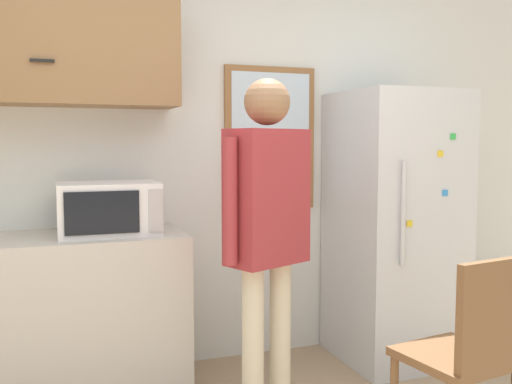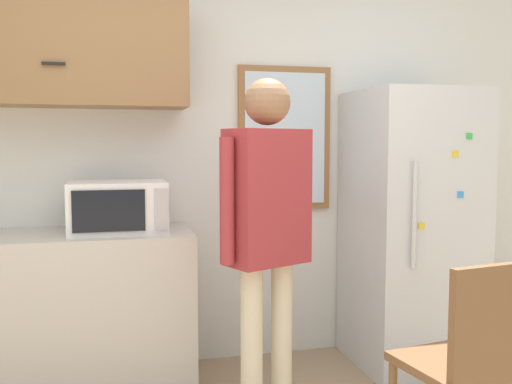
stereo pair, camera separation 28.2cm
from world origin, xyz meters
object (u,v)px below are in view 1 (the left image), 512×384
at_px(microwave, 108,208).
at_px(refrigerator, 394,227).
at_px(chair, 469,347).
at_px(person, 267,215).

height_order(microwave, refrigerator, refrigerator).
xyz_separation_m(refrigerator, chair, (-0.37, -1.16, -0.36)).
bearing_deg(microwave, refrigerator, -1.83).
bearing_deg(chair, microwave, -49.01).
bearing_deg(refrigerator, microwave, 178.17).
height_order(person, refrigerator, refrigerator).
bearing_deg(person, microwave, 117.82).
bearing_deg(microwave, chair, -40.15).
xyz_separation_m(microwave, refrigerator, (1.81, -0.06, -0.19)).
bearing_deg(person, chair, -64.94).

